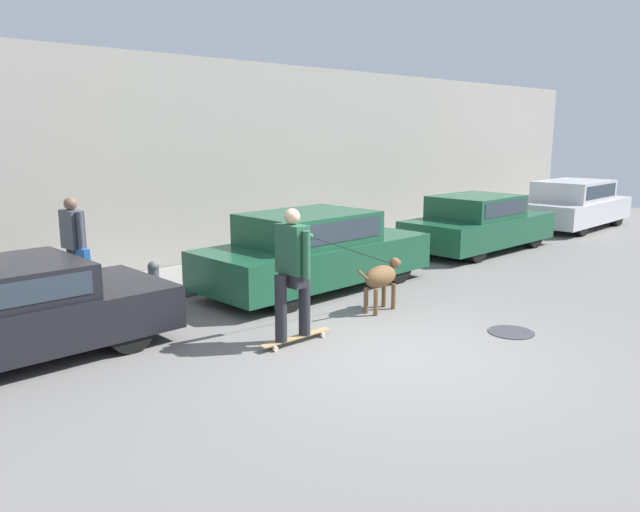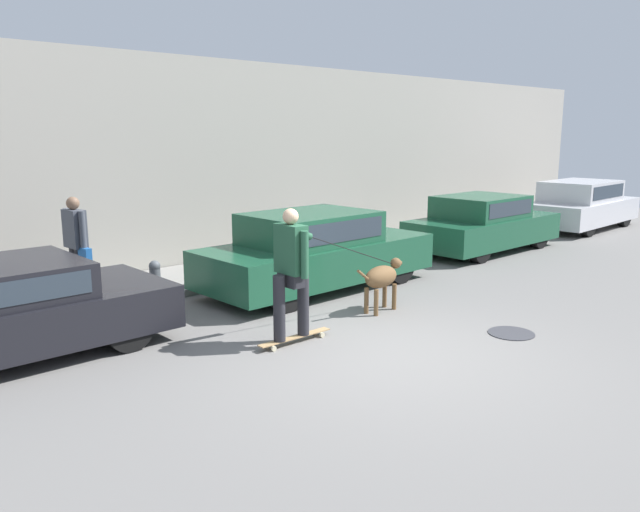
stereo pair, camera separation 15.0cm
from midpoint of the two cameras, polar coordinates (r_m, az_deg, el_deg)
ground_plane at (r=7.91m, az=7.05°, el=-8.90°), size 36.00×36.00×0.00m
back_wall at (r=12.33m, az=-15.21°, el=7.93°), size 32.00×0.30×4.15m
sidewalk_curb at (r=11.65m, az=-12.18°, el=-2.14°), size 30.00×1.87×0.12m
parked_car_1 at (r=10.88m, az=0.00°, el=0.39°), size 4.35×1.80×1.36m
parked_car_2 at (r=14.85m, az=14.94°, el=2.80°), size 4.00×1.71×1.29m
parked_car_3 at (r=19.18m, az=22.99°, el=4.28°), size 4.17×1.83×1.36m
dog at (r=9.57m, az=6.11°, el=-2.00°), size 1.09×0.40×0.78m
skateboarder at (r=7.95m, az=-2.04°, el=-1.12°), size 2.86×0.63×1.78m
pedestrian_with_bag at (r=10.43m, az=-21.00°, el=1.12°), size 0.24×0.72×1.61m
manhole_cover at (r=9.02m, az=17.55°, el=-6.75°), size 0.63×0.63×0.01m
fire_hydrant at (r=10.03m, az=-14.40°, el=-2.42°), size 0.18×0.18×0.76m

